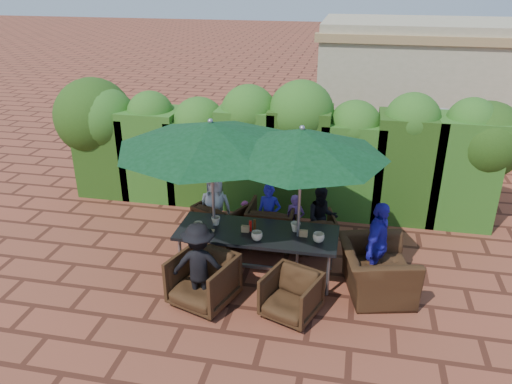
% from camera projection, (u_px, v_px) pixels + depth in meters
% --- Properties ---
extents(ground, '(80.00, 80.00, 0.00)m').
position_uv_depth(ground, '(249.00, 265.00, 8.11)').
color(ground, brown).
rests_on(ground, ground).
extents(dining_table, '(2.45, 0.90, 0.75)m').
position_uv_depth(dining_table, '(257.00, 236.00, 7.60)').
color(dining_table, black).
rests_on(dining_table, ground).
extents(umbrella_left, '(2.80, 2.80, 2.46)m').
position_uv_depth(umbrella_left, '(211.00, 135.00, 7.16)').
color(umbrella_left, gray).
rests_on(umbrella_left, ground).
extents(umbrella_right, '(2.45, 2.45, 2.46)m').
position_uv_depth(umbrella_right, '(302.00, 143.00, 6.86)').
color(umbrella_right, gray).
rests_on(umbrella_right, ground).
extents(chair_far_left, '(1.01, 0.99, 0.80)m').
position_uv_depth(chair_far_left, '(223.00, 219.00, 8.71)').
color(chair_far_left, black).
rests_on(chair_far_left, ground).
extents(chair_far_mid, '(0.80, 0.75, 0.82)m').
position_uv_depth(chair_far_mid, '(272.00, 222.00, 8.59)').
color(chair_far_mid, black).
rests_on(chair_far_mid, ground).
extents(chair_far_right, '(0.81, 0.78, 0.69)m').
position_uv_depth(chair_far_right, '(314.00, 229.00, 8.48)').
color(chair_far_right, black).
rests_on(chair_far_right, ground).
extents(chair_near_left, '(1.00, 0.97, 0.83)m').
position_uv_depth(chair_near_left, '(203.00, 278.00, 7.03)').
color(chair_near_left, black).
rests_on(chair_near_left, ground).
extents(chair_near_right, '(0.87, 0.85, 0.71)m').
position_uv_depth(chair_near_right, '(291.00, 293.00, 6.80)').
color(chair_near_right, black).
rests_on(chair_near_right, ground).
extents(chair_end_right, '(0.99, 1.29, 1.00)m').
position_uv_depth(chair_end_right, '(377.00, 263.00, 7.24)').
color(chair_end_right, black).
rests_on(chair_end_right, ground).
extents(adult_far_left, '(0.61, 0.38, 1.19)m').
position_uv_depth(adult_far_left, '(215.00, 207.00, 8.69)').
color(adult_far_left, silver).
rests_on(adult_far_left, ground).
extents(adult_far_mid, '(0.42, 0.35, 1.13)m').
position_uv_depth(adult_far_mid, '(269.00, 216.00, 8.46)').
color(adult_far_mid, '#2520B2').
rests_on(adult_far_mid, ground).
extents(adult_far_right, '(0.61, 0.46, 1.12)m').
position_uv_depth(adult_far_right, '(322.00, 218.00, 8.38)').
color(adult_far_right, black).
rests_on(adult_far_right, ground).
extents(adult_near_left, '(0.87, 0.51, 1.27)m').
position_uv_depth(adult_near_left, '(199.00, 265.00, 6.93)').
color(adult_near_left, black).
rests_on(adult_near_left, ground).
extents(adult_end_right, '(0.64, 0.90, 1.38)m').
position_uv_depth(adult_end_right, '(377.00, 246.00, 7.30)').
color(adult_end_right, '#2520B2').
rests_on(adult_end_right, ground).
extents(child_left, '(0.33, 0.31, 0.73)m').
position_uv_depth(child_left, '(244.00, 221.00, 8.72)').
color(child_left, '#D44A97').
rests_on(child_left, ground).
extents(child_right, '(0.33, 0.27, 0.92)m').
position_uv_depth(child_right, '(295.00, 220.00, 8.53)').
color(child_right, purple).
rests_on(child_right, ground).
extents(pedestrian_a, '(1.69, 1.06, 1.70)m').
position_uv_depth(pedestrian_a, '(344.00, 141.00, 11.20)').
color(pedestrian_a, '#24843C').
rests_on(pedestrian_a, ground).
extents(pedestrian_b, '(0.85, 0.66, 1.55)m').
position_uv_depth(pedestrian_b, '(385.00, 142.00, 11.39)').
color(pedestrian_b, '#D44A97').
rests_on(pedestrian_b, ground).
extents(pedestrian_c, '(1.14, 0.94, 1.62)m').
position_uv_depth(pedestrian_c, '(440.00, 144.00, 11.11)').
color(pedestrian_c, gray).
rests_on(pedestrian_c, ground).
extents(cup_a, '(0.15, 0.15, 0.12)m').
position_uv_depth(cup_a, '(198.00, 226.00, 7.62)').
color(cup_a, beige).
rests_on(cup_a, dining_table).
extents(cup_b, '(0.14, 0.14, 0.13)m').
position_uv_depth(cup_b, '(216.00, 221.00, 7.75)').
color(cup_b, beige).
rests_on(cup_b, dining_table).
extents(cup_c, '(0.17, 0.17, 0.13)m').
position_uv_depth(cup_c, '(257.00, 236.00, 7.31)').
color(cup_c, beige).
rests_on(cup_c, dining_table).
extents(cup_d, '(0.15, 0.15, 0.14)m').
position_uv_depth(cup_d, '(296.00, 227.00, 7.56)').
color(cup_d, beige).
rests_on(cup_d, dining_table).
extents(cup_e, '(0.17, 0.17, 0.14)m').
position_uv_depth(cup_e, '(319.00, 238.00, 7.26)').
color(cup_e, beige).
rests_on(cup_e, dining_table).
extents(ketchup_bottle, '(0.04, 0.04, 0.17)m').
position_uv_depth(ketchup_bottle, '(250.00, 226.00, 7.56)').
color(ketchup_bottle, '#B20C0A').
rests_on(ketchup_bottle, dining_table).
extents(sauce_bottle, '(0.04, 0.04, 0.17)m').
position_uv_depth(sauce_bottle, '(255.00, 224.00, 7.60)').
color(sauce_bottle, '#4C230C').
rests_on(sauce_bottle, dining_table).
extents(serving_tray, '(0.35, 0.25, 0.02)m').
position_uv_depth(serving_tray, '(201.00, 233.00, 7.53)').
color(serving_tray, '#9F7B4C').
rests_on(serving_tray, dining_table).
extents(number_block_left, '(0.12, 0.06, 0.10)m').
position_uv_depth(number_block_left, '(245.00, 229.00, 7.55)').
color(number_block_left, tan).
rests_on(number_block_left, dining_table).
extents(number_block_right, '(0.12, 0.06, 0.10)m').
position_uv_depth(number_block_right, '(304.00, 233.00, 7.42)').
color(number_block_right, tan).
rests_on(number_block_right, dining_table).
extents(hedge_wall, '(9.10, 1.60, 2.55)m').
position_uv_depth(hedge_wall, '(263.00, 141.00, 9.67)').
color(hedge_wall, '#1D3D10').
rests_on(hedge_wall, ground).
extents(building, '(6.20, 3.08, 3.20)m').
position_uv_depth(building, '(436.00, 85.00, 13.04)').
color(building, '#BCAD8C').
rests_on(building, ground).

